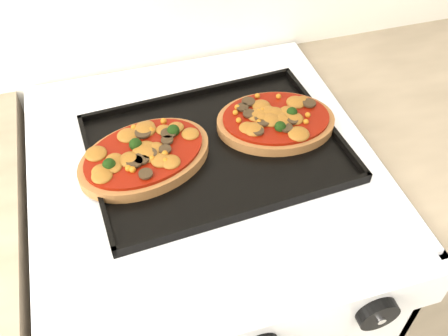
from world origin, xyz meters
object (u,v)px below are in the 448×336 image
object	(u,v)px
baking_tray	(216,147)
pizza_left	(145,155)
pizza_right	(276,120)
stove	(209,290)

from	to	relation	value
baking_tray	pizza_left	size ratio (longest dim) A/B	1.85
pizza_left	pizza_right	world-z (taller)	pizza_left
stove	pizza_right	world-z (taller)	pizza_right
baking_tray	pizza_left	distance (m)	0.12
pizza_right	stove	bearing A→B (deg)	-169.06
baking_tray	pizza_right	distance (m)	0.12
baking_tray	pizza_right	bearing A→B (deg)	7.39
pizza_left	baking_tray	bearing A→B (deg)	-0.50
baking_tray	pizza_left	world-z (taller)	pizza_left
pizza_left	pizza_right	distance (m)	0.24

